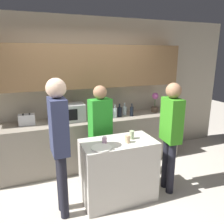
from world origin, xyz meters
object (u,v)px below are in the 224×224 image
object	(u,v)px
cup_0	(127,139)
person_right	(100,127)
person_left	(171,129)
bottle_4	(132,111)
cup_1	(132,135)
person_center	(59,137)
cup_2	(104,140)
plate_on_island	(102,148)
microwave	(69,112)
bottle_2	(120,112)
toaster	(27,120)
potted_plant	(155,102)
bottle_3	(125,110)
bottle_1	(115,113)
bottle_0	(109,113)

from	to	relation	value
cup_0	person_right	distance (m)	0.65
cup_0	person_left	size ratio (longest dim) A/B	0.06
bottle_4	cup_1	xyz separation A→B (m)	(-0.50, -1.05, -0.04)
cup_0	person_center	bearing A→B (deg)	176.62
bottle_4	cup_1	distance (m)	1.16
cup_2	plate_on_island	bearing A→B (deg)	-121.75
cup_2	microwave	bearing A→B (deg)	101.72
microwave	person_center	xyz separation A→B (m)	(-0.34, -1.23, 0.03)
plate_on_island	cup_0	bearing A→B (deg)	8.58
bottle_2	bottle_4	size ratio (longest dim) A/B	1.02
toaster	potted_plant	xyz separation A→B (m)	(2.45, -0.00, 0.11)
bottle_2	bottle_3	size ratio (longest dim) A/B	1.08
cup_0	person_left	world-z (taller)	person_left
microwave	bottle_3	world-z (taller)	microwave
plate_on_island	bottle_2	bearing A→B (deg)	58.60
bottle_3	bottle_1	bearing A→B (deg)	-156.72
bottle_2	cup_0	distance (m)	1.27
bottle_3	person_left	size ratio (longest dim) A/B	0.14
toaster	bottle_1	size ratio (longest dim) A/B	1.05
bottle_2	cup_1	distance (m)	1.13
bottle_3	person_center	distance (m)	1.86
potted_plant	bottle_2	world-z (taller)	potted_plant
bottle_0	cup_0	xyz separation A→B (m)	(-0.17, -1.17, -0.06)
bottle_1	plate_on_island	size ratio (longest dim) A/B	0.95
plate_on_island	person_center	distance (m)	0.54
bottle_3	cup_1	world-z (taller)	bottle_3
bottle_0	bottle_2	xyz separation A→B (m)	(0.22, 0.04, -0.01)
bottle_0	microwave	bearing A→B (deg)	171.33
bottle_1	bottle_2	world-z (taller)	same
bottle_0	bottle_4	world-z (taller)	bottle_0
cup_1	bottle_0	bearing A→B (deg)	86.90
microwave	person_left	distance (m)	1.77
cup_1	toaster	bearing A→B (deg)	139.37
bottle_4	cup_1	bearing A→B (deg)	-115.67
bottle_1	cup_1	distance (m)	1.08
bottle_3	cup_1	bearing A→B (deg)	-109.23
cup_2	person_right	distance (m)	0.56
bottle_0	cup_0	size ratio (longest dim) A/B	2.56
microwave	plate_on_island	world-z (taller)	microwave
bottle_4	cup_0	size ratio (longest dim) A/B	2.37
bottle_4	person_left	distance (m)	1.14
person_left	bottle_2	bearing A→B (deg)	19.73
plate_on_island	cup_2	xyz separation A→B (m)	(0.09, 0.14, 0.04)
microwave	toaster	bearing A→B (deg)	179.87
bottle_4	microwave	bearing A→B (deg)	173.90
cup_2	person_left	distance (m)	1.00
bottle_4	cup_2	bearing A→B (deg)	-130.44
bottle_0	bottle_4	bearing A→B (deg)	-1.93
toaster	bottle_2	size ratio (longest dim) A/B	1.05
person_center	person_right	bearing A→B (deg)	126.60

